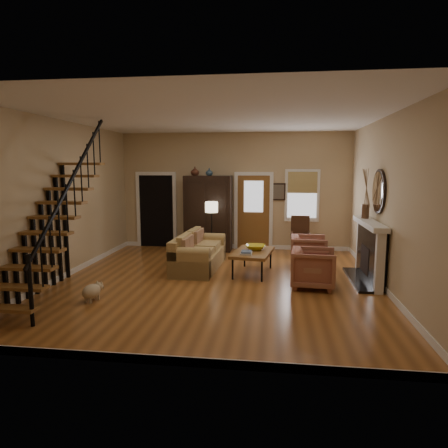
# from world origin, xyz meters

# --- Properties ---
(room) EXTENTS (7.00, 7.33, 3.30)m
(room) POSITION_xyz_m (-0.41, 1.76, 1.51)
(room) COLOR #9B5B27
(room) RESTS_ON ground
(staircase) EXTENTS (0.94, 2.80, 3.20)m
(staircase) POSITION_xyz_m (-2.78, -1.30, 1.60)
(staircase) COLOR brown
(staircase) RESTS_ON ground
(fireplace) EXTENTS (0.33, 1.95, 2.30)m
(fireplace) POSITION_xyz_m (3.13, 0.50, 0.74)
(fireplace) COLOR black
(fireplace) RESTS_ON ground
(armoire) EXTENTS (1.30, 0.60, 2.10)m
(armoire) POSITION_xyz_m (-0.70, 3.15, 1.05)
(armoire) COLOR black
(armoire) RESTS_ON ground
(vase_a) EXTENTS (0.24, 0.24, 0.25)m
(vase_a) POSITION_xyz_m (-1.05, 3.05, 2.22)
(vase_a) COLOR #4C2619
(vase_a) RESTS_ON armoire
(vase_b) EXTENTS (0.20, 0.20, 0.21)m
(vase_b) POSITION_xyz_m (-0.65, 3.05, 2.21)
(vase_b) COLOR #334C60
(vase_b) RESTS_ON armoire
(sofa) EXTENTS (0.98, 2.11, 0.77)m
(sofa) POSITION_xyz_m (-0.57, 1.08, 0.39)
(sofa) COLOR #A6844B
(sofa) RESTS_ON ground
(coffee_table) EXTENTS (0.95, 1.42, 0.51)m
(coffee_table) POSITION_xyz_m (0.69, 0.77, 0.25)
(coffee_table) COLOR brown
(coffee_table) RESTS_ON ground
(bowl) EXTENTS (0.45, 0.45, 0.11)m
(bowl) POSITION_xyz_m (0.74, 0.92, 0.56)
(bowl) COLOR gold
(bowl) RESTS_ON coffee_table
(books) EXTENTS (0.24, 0.33, 0.06)m
(books) POSITION_xyz_m (0.57, 0.47, 0.54)
(books) COLOR beige
(books) RESTS_ON coffee_table
(armchair_left) EXTENTS (0.91, 0.88, 0.76)m
(armchair_left) POSITION_xyz_m (1.92, -0.09, 0.38)
(armchair_left) COLOR brown
(armchair_left) RESTS_ON ground
(armchair_right) EXTENTS (0.85, 0.83, 0.75)m
(armchair_right) POSITION_xyz_m (1.96, 1.53, 0.37)
(armchair_right) COLOR brown
(armchair_right) RESTS_ON ground
(floor_lamp) EXTENTS (0.43, 0.43, 1.45)m
(floor_lamp) POSITION_xyz_m (-0.48, 2.35, 0.72)
(floor_lamp) COLOR black
(floor_lamp) RESTS_ON ground
(side_chair) EXTENTS (0.54, 0.54, 1.02)m
(side_chair) POSITION_xyz_m (1.85, 2.95, 0.51)
(side_chair) COLOR #3E2413
(side_chair) RESTS_ON ground
(dog) EXTENTS (0.36, 0.48, 0.31)m
(dog) POSITION_xyz_m (-2.01, -1.43, 0.16)
(dog) COLOR #C8B188
(dog) RESTS_ON ground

